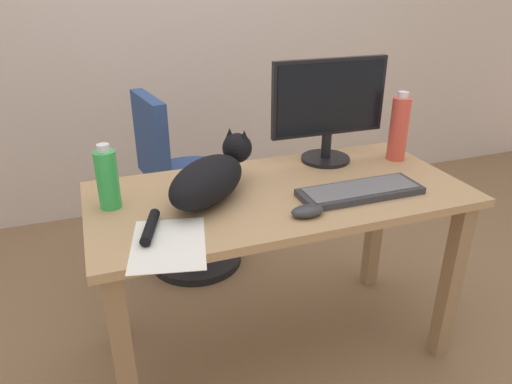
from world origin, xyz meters
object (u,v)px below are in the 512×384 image
computer_mouse (307,211)px  spray_bottle (107,179)px  cat (210,177)px  water_bottle (399,128)px  office_chair (183,196)px  keyboard (360,191)px  monitor (329,107)px

computer_mouse → spray_bottle: bearing=154.2°
cat → water_bottle: 0.83m
office_chair → computer_mouse: (0.22, -0.95, 0.34)m
keyboard → spray_bottle: 0.86m
office_chair → water_bottle: bearing=-37.6°
monitor → cat: size_ratio=1.03×
keyboard → spray_bottle: spray_bottle is taller
keyboard → water_bottle: (0.32, 0.26, 0.12)m
keyboard → water_bottle: bearing=38.4°
office_chair → cat: bearing=-92.8°
cat → spray_bottle: 0.33m
cat → water_bottle: bearing=7.7°
computer_mouse → spray_bottle: spray_bottle is taller
water_bottle → monitor: bearing=163.9°
computer_mouse → spray_bottle: size_ratio=0.50×
office_chair → keyboard: office_chair is taller
computer_mouse → water_bottle: size_ratio=0.39×
cat → keyboard: bearing=-16.4°
water_bottle → computer_mouse: bearing=-149.1°
office_chair → cat: office_chair is taller
office_chair → monitor: monitor is taller
keyboard → office_chair: bearing=118.2°
monitor → office_chair: bearing=133.9°
keyboard → computer_mouse: computer_mouse is taller
water_bottle → spray_bottle: size_ratio=1.29×
keyboard → computer_mouse: bearing=-161.3°
monitor → computer_mouse: size_ratio=4.37×
computer_mouse → office_chair: bearing=103.1°
monitor → computer_mouse: bearing=-124.1°
water_bottle → cat: bearing=-172.3°
monitor → spray_bottle: monitor is taller
keyboard → cat: size_ratio=0.94×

